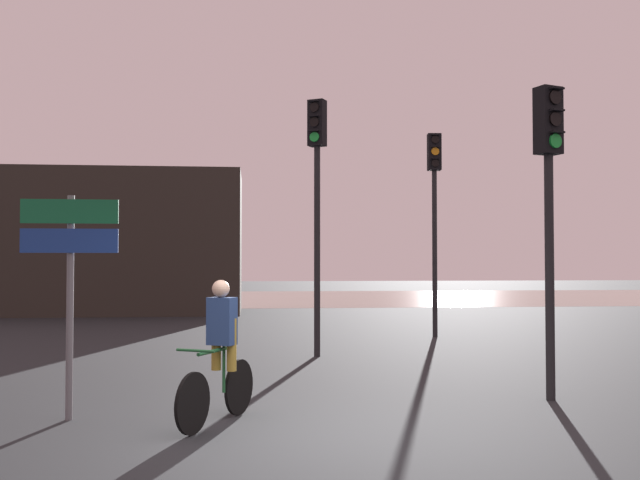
% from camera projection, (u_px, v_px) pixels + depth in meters
% --- Properties ---
extents(ground_plane, '(120.00, 120.00, 0.00)m').
position_uv_depth(ground_plane, '(318.00, 444.00, 7.12)').
color(ground_plane, black).
extents(water_strip, '(80.00, 16.00, 0.01)m').
position_uv_depth(water_strip, '(265.00, 298.00, 35.80)').
color(water_strip, '#9E937F').
rests_on(water_strip, ground).
extents(distant_building, '(10.66, 4.00, 5.01)m').
position_uv_depth(distant_building, '(90.00, 243.00, 25.31)').
color(distant_building, '#2D2823').
rests_on(distant_building, ground).
extents(traffic_light_far_right, '(0.33, 0.35, 4.97)m').
position_uv_depth(traffic_light_far_right, '(434.00, 197.00, 17.42)').
color(traffic_light_far_right, black).
rests_on(traffic_light_far_right, ground).
extents(traffic_light_near_right, '(0.38, 0.40, 4.16)m').
position_uv_depth(traffic_light_near_right, '(549.00, 181.00, 9.48)').
color(traffic_light_near_right, black).
rests_on(traffic_light_near_right, ground).
extents(traffic_light_center, '(0.40, 0.42, 4.98)m').
position_uv_depth(traffic_light_center, '(317.00, 179.00, 13.82)').
color(traffic_light_center, black).
rests_on(traffic_light_center, ground).
extents(direction_sign_post, '(1.10, 0.12, 2.60)m').
position_uv_depth(direction_sign_post, '(70.00, 265.00, 8.24)').
color(direction_sign_post, slate).
rests_on(direction_sign_post, ground).
extents(cyclist, '(0.83, 1.55, 1.62)m').
position_uv_depth(cyclist, '(220.00, 350.00, 8.08)').
color(cyclist, black).
rests_on(cyclist, ground).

